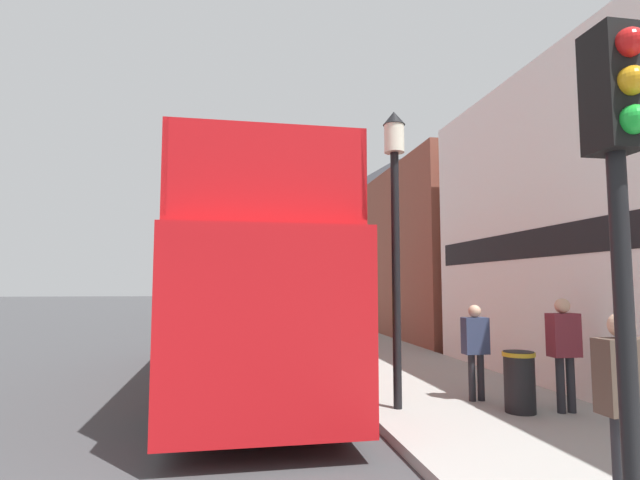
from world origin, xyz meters
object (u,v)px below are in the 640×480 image
at_px(parked_car_ahead_of_bus, 255,321).
at_px(lamp_post_second, 307,252).
at_px(lamp_post_nearest, 395,200).
at_px(pedestrian_third, 475,343).
at_px(pedestrian_nearest, 625,391).
at_px(litter_bin, 519,380).
at_px(tour_bus, 249,297).
at_px(pedestrian_second, 564,343).
at_px(traffic_signal, 619,168).

distance_m(parked_car_ahead_of_bus, lamp_post_second, 3.82).
bearing_deg(lamp_post_nearest, lamp_post_second, 90.20).
xyz_separation_m(pedestrian_third, lamp_post_nearest, (-1.43, -0.27, 2.27)).
height_order(pedestrian_nearest, litter_bin, pedestrian_nearest).
height_order(pedestrian_third, lamp_post_nearest, lamp_post_nearest).
bearing_deg(tour_bus, pedestrian_second, -41.37).
xyz_separation_m(lamp_post_second, litter_bin, (1.73, -9.86, -2.51)).
distance_m(tour_bus, lamp_post_nearest, 4.19).
bearing_deg(tour_bus, traffic_signal, -75.32).
distance_m(traffic_signal, lamp_post_second, 13.94).
bearing_deg(pedestrian_third, lamp_post_nearest, -169.40).
height_order(pedestrian_third, litter_bin, pedestrian_third).
height_order(parked_car_ahead_of_bus, pedestrian_third, pedestrian_third).
bearing_deg(traffic_signal, pedestrian_third, 73.66).
distance_m(lamp_post_nearest, lamp_post_second, 9.32).
height_order(tour_bus, traffic_signal, tour_bus).
distance_m(pedestrian_third, litter_bin, 0.97).
relative_size(parked_car_ahead_of_bus, traffic_signal, 1.27).
bearing_deg(lamp_post_nearest, traffic_signal, -90.03).
height_order(tour_bus, litter_bin, tour_bus).
relative_size(pedestrian_second, litter_bin, 1.88).
height_order(parked_car_ahead_of_bus, litter_bin, parked_car_ahead_of_bus).
bearing_deg(tour_bus, litter_bin, -44.94).
bearing_deg(lamp_post_nearest, pedestrian_second, -15.74).
height_order(parked_car_ahead_of_bus, pedestrian_nearest, pedestrian_nearest).
xyz_separation_m(tour_bus, litter_bin, (3.87, -3.76, -1.15)).
bearing_deg(lamp_post_second, tour_bus, -109.29).
bearing_deg(traffic_signal, tour_bus, 105.46).
relative_size(pedestrian_nearest, litter_bin, 1.85).
bearing_deg(pedestrian_third, parked_car_ahead_of_bus, 105.08).
xyz_separation_m(lamp_post_nearest, litter_bin, (1.70, -0.54, -2.73)).
relative_size(tour_bus, traffic_signal, 2.81).
relative_size(tour_bus, parked_car_ahead_of_bus, 2.22).
distance_m(pedestrian_nearest, pedestrian_third, 4.00).
bearing_deg(pedestrian_nearest, pedestrian_second, 61.87).
height_order(parked_car_ahead_of_bus, traffic_signal, traffic_signal).
height_order(pedestrian_second, litter_bin, pedestrian_second).
relative_size(parked_car_ahead_of_bus, lamp_post_nearest, 0.98).
relative_size(pedestrian_second, lamp_post_second, 0.39).
xyz_separation_m(pedestrian_second, lamp_post_second, (-2.40, 9.99, 1.98)).
bearing_deg(litter_bin, lamp_post_nearest, 162.39).
bearing_deg(pedestrian_third, pedestrian_nearest, -99.69).
bearing_deg(pedestrian_third, litter_bin, -71.36).
distance_m(tour_bus, parked_car_ahead_of_bus, 8.61).
bearing_deg(pedestrian_nearest, lamp_post_nearest, 101.59).
bearing_deg(pedestrian_third, lamp_post_second, 99.16).
bearing_deg(lamp_post_second, pedestrian_second, -76.50).
distance_m(pedestrian_nearest, pedestrian_second, 3.42).
bearing_deg(tour_bus, pedestrian_third, -40.14).
bearing_deg(lamp_post_second, litter_bin, -80.03).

